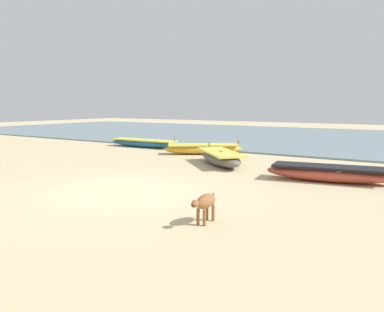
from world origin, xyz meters
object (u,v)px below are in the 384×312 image
Objects in this scene: fishing_boat_3 at (329,173)px; calf_near_brown at (205,203)px; fishing_boat_2 at (144,143)px; fishing_boat_4 at (220,157)px; fishing_boat_1 at (203,149)px.

fishing_boat_3 reaches higher than calf_near_brown.
fishing_boat_4 is at bearing -27.23° from fishing_boat_2.
fishing_boat_1 reaches higher than fishing_boat_2.
fishing_boat_2 reaches higher than calf_near_brown.
fishing_boat_1 is 7.21m from fishing_boat_3.
fishing_boat_3 is 5.46m from calf_near_brown.
fishing_boat_4 is at bearing 156.25° from fishing_boat_3.
fishing_boat_1 is 3.20m from fishing_boat_4.
fishing_boat_2 is 1.16× the size of fishing_boat_3.
fishing_boat_1 is at bearing 142.38° from fishing_boat_3.
fishing_boat_4 is (2.19, -2.33, 0.03)m from fishing_boat_1.
fishing_boat_2 is 11.23m from fishing_boat_3.
fishing_boat_1 is at bearing -11.29° from fishing_boat_2.
fishing_boat_4 is at bearing -82.47° from fishing_boat_1.
fishing_boat_1 is 1.08× the size of fishing_boat_4.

